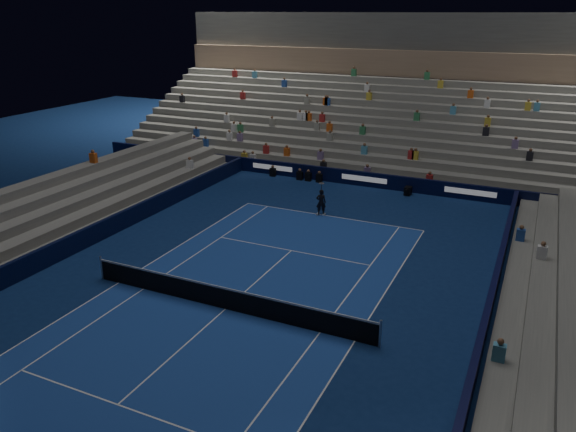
# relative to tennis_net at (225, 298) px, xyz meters

# --- Properties ---
(ground) EXTENTS (90.00, 90.00, 0.00)m
(ground) POSITION_rel_tennis_net_xyz_m (0.00, 0.00, -0.50)
(ground) COLOR #0D2252
(ground) RESTS_ON ground
(court_surface) EXTENTS (10.97, 23.77, 0.01)m
(court_surface) POSITION_rel_tennis_net_xyz_m (0.00, 0.00, -0.50)
(court_surface) COLOR navy
(court_surface) RESTS_ON ground
(sponsor_barrier_far) EXTENTS (44.00, 0.25, 1.00)m
(sponsor_barrier_far) POSITION_rel_tennis_net_xyz_m (0.00, 18.50, -0.00)
(sponsor_barrier_far) COLOR black
(sponsor_barrier_far) RESTS_ON ground
(sponsor_barrier_east) EXTENTS (0.25, 37.00, 1.00)m
(sponsor_barrier_east) POSITION_rel_tennis_net_xyz_m (9.70, 0.00, -0.00)
(sponsor_barrier_east) COLOR black
(sponsor_barrier_east) RESTS_ON ground
(sponsor_barrier_west) EXTENTS (0.25, 37.00, 1.00)m
(sponsor_barrier_west) POSITION_rel_tennis_net_xyz_m (-9.70, 0.00, -0.00)
(sponsor_barrier_west) COLOR black
(sponsor_barrier_west) RESTS_ON ground
(grandstand_main) EXTENTS (44.00, 15.20, 11.20)m
(grandstand_main) POSITION_rel_tennis_net_xyz_m (0.00, 27.90, 2.87)
(grandstand_main) COLOR slate
(grandstand_main) RESTS_ON ground
(tennis_net) EXTENTS (12.90, 0.10, 1.10)m
(tennis_net) POSITION_rel_tennis_net_xyz_m (0.00, 0.00, 0.00)
(tennis_net) COLOR #B2B2B7
(tennis_net) RESTS_ON ground
(tennis_player) EXTENTS (0.66, 0.54, 1.58)m
(tennis_player) POSITION_rel_tennis_net_xyz_m (-0.58, 11.86, 0.29)
(tennis_player) COLOR black
(tennis_player) RESTS_ON ground
(broadcast_camera) EXTENTS (0.45, 0.88, 0.56)m
(broadcast_camera) POSITION_rel_tennis_net_xyz_m (3.18, 17.77, -0.21)
(broadcast_camera) COLOR black
(broadcast_camera) RESTS_ON ground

